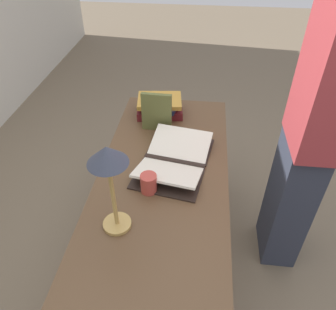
{
  "coord_description": "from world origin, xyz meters",
  "views": [
    {
      "loc": [
        -1.21,
        -0.16,
        1.83
      ],
      "look_at": [
        0.06,
        -0.02,
        0.8
      ],
      "focal_mm": 35.0,
      "sensor_mm": 36.0,
      "label": 1
    }
  ],
  "objects_px": {
    "open_book": "(174,160)",
    "reading_lamp": "(109,166)",
    "book_stack_tall": "(160,106)",
    "person_reader": "(309,138)",
    "book_standing_upright": "(157,112)",
    "coffee_mug": "(149,183)"
  },
  "relations": [
    {
      "from": "book_stack_tall",
      "to": "reading_lamp",
      "type": "distance_m",
      "value": 0.95
    },
    {
      "from": "book_standing_upright",
      "to": "coffee_mug",
      "type": "relative_size",
      "value": 2.23
    },
    {
      "from": "coffee_mug",
      "to": "book_standing_upright",
      "type": "bearing_deg",
      "value": 3.75
    },
    {
      "from": "open_book",
      "to": "reading_lamp",
      "type": "relative_size",
      "value": 1.31
    },
    {
      "from": "open_book",
      "to": "reading_lamp",
      "type": "height_order",
      "value": "reading_lamp"
    },
    {
      "from": "reading_lamp",
      "to": "coffee_mug",
      "type": "height_order",
      "value": "reading_lamp"
    },
    {
      "from": "open_book",
      "to": "book_stack_tall",
      "type": "bearing_deg",
      "value": 26.37
    },
    {
      "from": "book_stack_tall",
      "to": "coffee_mug",
      "type": "height_order",
      "value": "book_stack_tall"
    },
    {
      "from": "book_standing_upright",
      "to": "reading_lamp",
      "type": "bearing_deg",
      "value": 177.44
    },
    {
      "from": "open_book",
      "to": "coffee_mug",
      "type": "xyz_separation_m",
      "value": [
        -0.22,
        0.1,
        0.03
      ]
    },
    {
      "from": "book_stack_tall",
      "to": "open_book",
      "type": "bearing_deg",
      "value": -163.33
    },
    {
      "from": "open_book",
      "to": "book_stack_tall",
      "type": "height_order",
      "value": "book_stack_tall"
    },
    {
      "from": "open_book",
      "to": "book_stack_tall",
      "type": "xyz_separation_m",
      "value": [
        0.47,
        0.14,
        0.03
      ]
    },
    {
      "from": "person_reader",
      "to": "reading_lamp",
      "type": "bearing_deg",
      "value": -59.12
    },
    {
      "from": "open_book",
      "to": "book_standing_upright",
      "type": "bearing_deg",
      "value": 33.95
    },
    {
      "from": "coffee_mug",
      "to": "book_stack_tall",
      "type": "bearing_deg",
      "value": 3.36
    },
    {
      "from": "reading_lamp",
      "to": "coffee_mug",
      "type": "distance_m",
      "value": 0.37
    },
    {
      "from": "coffee_mug",
      "to": "person_reader",
      "type": "relative_size",
      "value": 0.06
    },
    {
      "from": "reading_lamp",
      "to": "person_reader",
      "type": "relative_size",
      "value": 0.24
    },
    {
      "from": "book_standing_upright",
      "to": "coffee_mug",
      "type": "xyz_separation_m",
      "value": [
        -0.51,
        -0.03,
        -0.07
      ]
    },
    {
      "from": "open_book",
      "to": "person_reader",
      "type": "distance_m",
      "value": 0.68
    },
    {
      "from": "book_stack_tall",
      "to": "book_standing_upright",
      "type": "relative_size",
      "value": 1.29
    }
  ]
}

